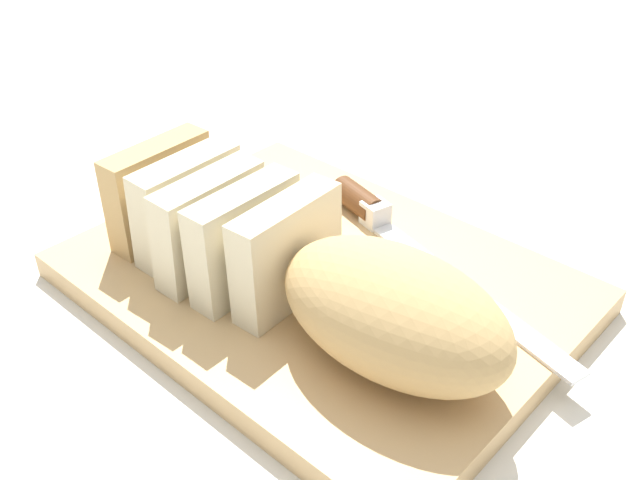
% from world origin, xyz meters
% --- Properties ---
extents(ground_plane, '(3.00, 3.00, 0.00)m').
position_xyz_m(ground_plane, '(0.00, 0.00, 0.00)').
color(ground_plane, silver).
extents(cutting_board, '(0.39, 0.29, 0.02)m').
position_xyz_m(cutting_board, '(0.00, 0.00, 0.01)').
color(cutting_board, tan).
rests_on(cutting_board, ground_plane).
extents(bread_loaf, '(0.34, 0.12, 0.08)m').
position_xyz_m(bread_loaf, '(-0.03, 0.04, 0.06)').
color(bread_loaf, tan).
rests_on(bread_loaf, cutting_board).
extents(bread_knife, '(0.27, 0.08, 0.02)m').
position_xyz_m(bread_knife, '(0.00, -0.08, 0.03)').
color(bread_knife, silver).
rests_on(bread_knife, cutting_board).
extents(crumb_near_knife, '(0.00, 0.00, 0.00)m').
position_xyz_m(crumb_near_knife, '(-0.06, -0.02, 0.02)').
color(crumb_near_knife, '#996633').
rests_on(crumb_near_knife, cutting_board).
extents(crumb_near_loaf, '(0.00, 0.00, 0.00)m').
position_xyz_m(crumb_near_loaf, '(0.02, 0.04, 0.02)').
color(crumb_near_loaf, '#996633').
rests_on(crumb_near_loaf, cutting_board).
extents(crumb_stray_left, '(0.01, 0.01, 0.01)m').
position_xyz_m(crumb_stray_left, '(0.02, -0.03, 0.02)').
color(crumb_stray_left, '#996633').
rests_on(crumb_stray_left, cutting_board).
extents(crumb_stray_right, '(0.00, 0.00, 0.00)m').
position_xyz_m(crumb_stray_right, '(-0.02, -0.04, 0.02)').
color(crumb_stray_right, '#996633').
rests_on(crumb_stray_right, cutting_board).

